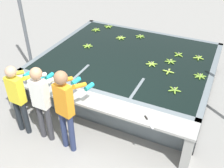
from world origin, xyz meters
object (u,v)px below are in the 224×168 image
object	(u,v)px
worker_2	(66,104)
banana_bunch_floating_8	(174,90)
banana_bunch_floating_10	(200,76)
support_post_left	(22,16)
worker_0	(18,94)
banana_bunch_floating_5	(170,61)
banana_bunch_floating_3	(152,64)
banana_bunch_floating_4	(178,55)
banana_bunch_floating_2	(168,71)
banana_bunch_floating_1	(140,36)
banana_bunch_floating_9	(198,58)
banana_bunch_floating_6	(108,27)
knife_0	(148,120)
worker_1	(42,98)
banana_bunch_floating_11	(88,46)
banana_bunch_floating_0	(121,38)
banana_bunch_floating_7	(96,30)

from	to	relation	value
worker_2	banana_bunch_floating_8	world-z (taller)	worker_2
banana_bunch_floating_10	support_post_left	distance (m)	4.58
banana_bunch_floating_8	support_post_left	bearing A→B (deg)	174.00
worker_0	worker_2	distance (m)	1.11
banana_bunch_floating_5	banana_bunch_floating_8	xyz separation A→B (m)	(0.38, -1.12, 0.00)
banana_bunch_floating_3	banana_bunch_floating_4	size ratio (longest dim) A/B	1.09
banana_bunch_floating_2	banana_bunch_floating_4	xyz separation A→B (m)	(0.01, 0.90, 0.00)
banana_bunch_floating_1	banana_bunch_floating_9	size ratio (longest dim) A/B	1.02
banana_bunch_floating_6	banana_bunch_floating_9	size ratio (longest dim) A/B	1.00
knife_0	support_post_left	xyz separation A→B (m)	(-3.93, 1.52, 0.76)
worker_1	banana_bunch_floating_6	distance (m)	3.98
support_post_left	banana_bunch_floating_2	bearing A→B (deg)	3.15
banana_bunch_floating_5	banana_bunch_floating_9	world-z (taller)	same
banana_bunch_floating_9	knife_0	world-z (taller)	banana_bunch_floating_9
knife_0	worker_0	bearing A→B (deg)	-169.39
banana_bunch_floating_9	knife_0	distance (m)	2.70
banana_bunch_floating_8	support_post_left	size ratio (longest dim) A/B	0.09
worker_2	banana_bunch_floating_2	world-z (taller)	worker_2
banana_bunch_floating_9	knife_0	bearing A→B (deg)	-98.38
banana_bunch_floating_8	banana_bunch_floating_11	distance (m)	2.77
banana_bunch_floating_9	banana_bunch_floating_0	bearing A→B (deg)	173.43
banana_bunch_floating_6	banana_bunch_floating_11	distance (m)	1.44
banana_bunch_floating_6	banana_bunch_floating_7	xyz separation A→B (m)	(-0.22, -0.39, 0.00)
worker_0	banana_bunch_floating_3	bearing A→B (deg)	50.77
banana_bunch_floating_5	banana_bunch_floating_11	size ratio (longest dim) A/B	1.00
banana_bunch_floating_5	banana_bunch_floating_8	distance (m)	1.18
worker_2	knife_0	distance (m)	1.46
banana_bunch_floating_0	banana_bunch_floating_9	world-z (taller)	same
banana_bunch_floating_6	support_post_left	xyz separation A→B (m)	(-1.45, -2.00, 0.76)
banana_bunch_floating_2	banana_bunch_floating_3	xyz separation A→B (m)	(-0.45, 0.16, -0.00)
banana_bunch_floating_0	banana_bunch_floating_11	xyz separation A→B (m)	(-0.59, -0.85, 0.00)
banana_bunch_floating_5	support_post_left	distance (m)	3.88
banana_bunch_floating_11	banana_bunch_floating_1	bearing A→B (deg)	48.23
banana_bunch_floating_4	banana_bunch_floating_6	size ratio (longest dim) A/B	0.95
worker_0	banana_bunch_floating_0	xyz separation A→B (m)	(0.67, 3.39, -0.09)
banana_bunch_floating_8	worker_0	bearing A→B (deg)	-149.92
banana_bunch_floating_1	banana_bunch_floating_6	size ratio (longest dim) A/B	1.02
banana_bunch_floating_7	banana_bunch_floating_8	distance (m)	3.54
worker_0	banana_bunch_floating_7	bearing A→B (deg)	93.64
banana_bunch_floating_11	worker_1	bearing A→B (deg)	-79.48
banana_bunch_floating_0	banana_bunch_floating_4	size ratio (longest dim) A/B	1.08
banana_bunch_floating_9	banana_bunch_floating_11	bearing A→B (deg)	-167.87
worker_0	banana_bunch_floating_7	xyz separation A→B (m)	(-0.23, 3.59, -0.09)
banana_bunch_floating_3	banana_bunch_floating_9	world-z (taller)	same
banana_bunch_floating_3	banana_bunch_floating_6	distance (m)	2.52
worker_2	banana_bunch_floating_7	bearing A→B (deg)	110.35
banana_bunch_floating_1	banana_bunch_floating_5	world-z (taller)	same
worker_2	banana_bunch_floating_0	distance (m)	3.42
banana_bunch_floating_10	knife_0	bearing A→B (deg)	-107.37
banana_bunch_floating_2	banana_bunch_floating_9	distance (m)	1.07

